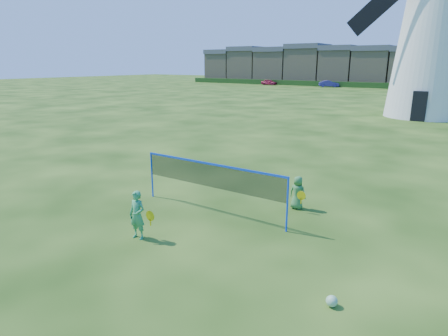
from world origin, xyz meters
TOP-DOWN VIEW (x-y plane):
  - ground at (0.00, 0.00)m, footprint 220.00×220.00m
  - windmill at (1.71, 28.13)m, footprint 12.73×6.37m
  - badminton_net at (-0.32, 0.60)m, footprint 5.05×0.05m
  - player_girl at (-0.81, -1.95)m, footprint 0.67×0.37m
  - player_boy at (1.71, 2.34)m, footprint 0.62×0.41m
  - play_ball at (4.33, -1.95)m, footprint 0.22×0.22m
  - terraced_houses at (-27.33, 72.00)m, footprint 49.94×8.40m
  - hedge at (-22.00, 66.00)m, footprint 62.00×0.80m
  - car_left at (-32.37, 64.42)m, footprint 3.34×1.40m
  - car_right at (-19.59, 64.45)m, footprint 3.94×2.72m

SIDE VIEW (x-z plane):
  - ground at x=0.00m, z-range 0.00..0.00m
  - play_ball at x=4.33m, z-range 0.00..0.22m
  - hedge at x=-22.00m, z-range 0.00..1.00m
  - player_boy at x=1.71m, z-range 0.00..1.05m
  - car_left at x=-32.37m, z-range 0.00..1.13m
  - car_right at x=-19.59m, z-range 0.00..1.23m
  - player_girl at x=-0.81m, z-range 0.00..1.28m
  - badminton_net at x=-0.32m, z-range 0.36..1.91m
  - terraced_houses at x=-27.33m, z-range -0.21..8.08m
  - windmill at x=1.71m, z-range -2.63..16.02m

